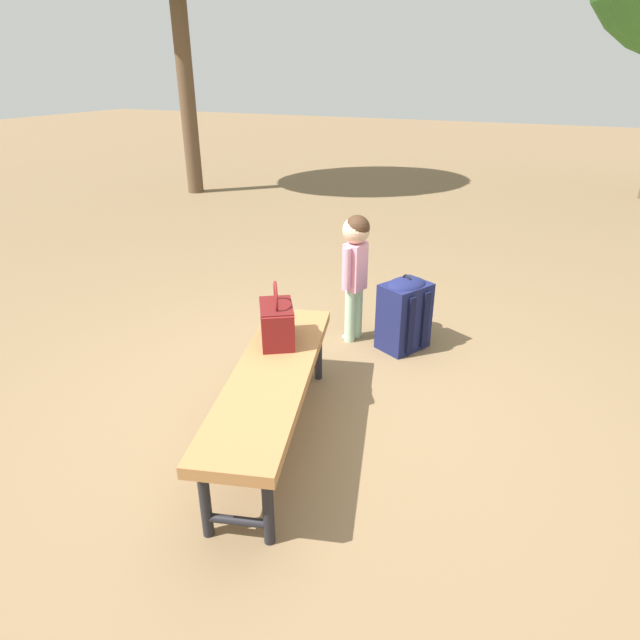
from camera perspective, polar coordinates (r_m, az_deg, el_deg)
ground_plane at (r=3.39m, az=-1.35°, el=-8.93°), size 40.00×40.00×0.00m
park_bench at (r=2.89m, az=-5.07°, el=-6.32°), size 1.65×0.82×0.45m
handbag at (r=3.11m, az=-4.58°, el=-0.14°), size 0.37×0.32×0.37m
child_standing at (r=3.93m, az=3.75°, el=6.45°), size 0.26×0.20×0.96m
backpack_large at (r=3.97m, az=8.86°, el=0.88°), size 0.42×0.38×0.57m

